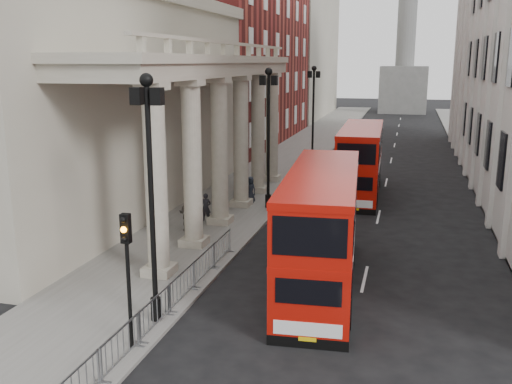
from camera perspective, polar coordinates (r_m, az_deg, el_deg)
name	(u,v)px	position (r m, az deg, el deg)	size (l,w,h in m)	color
sidewalk_west	(269,175)	(44.72, 1.30, 1.67)	(6.00, 140.00, 0.12)	slate
sidewalk_east	(494,187)	(43.91, 22.71, 0.45)	(3.00, 140.00, 0.12)	slate
kerb	(306,177)	(44.12, 5.03, 1.48)	(0.20, 140.00, 0.14)	slate
portico_building	(99,109)	(35.58, -15.38, 7.98)	(9.00, 28.00, 12.00)	#9D9684
brick_building	(242,40)	(63.24, -1.45, 14.92)	(9.00, 32.00, 22.00)	maroon
west_building_far	(298,54)	(94.33, 4.24, 13.62)	(9.00, 30.00, 20.00)	#9D9684
monument_column	(407,18)	(104.86, 14.89, 16.44)	(8.00, 8.00, 54.20)	#60605E
lamp_post_south	(151,184)	(18.85, -10.49, 0.84)	(1.05, 0.44, 8.32)	black
lamp_post_mid	(268,129)	(33.80, 1.25, 6.34)	(1.05, 0.44, 8.32)	black
lamp_post_north	(313,108)	(49.41, 5.75, 8.36)	(1.05, 0.44, 8.32)	black
traffic_light	(127,256)	(17.54, -12.78, -6.30)	(0.28, 0.33, 4.30)	black
crowd_barriers	(139,328)	(18.61, -11.63, -13.22)	(0.50, 18.75, 1.10)	gray
bus_near	(322,227)	(22.64, 6.57, -3.45)	(3.45, 10.98, 4.66)	#AF1008
bus_far	(361,160)	(38.70, 10.42, 3.20)	(2.88, 10.68, 4.58)	#B61108
pedestrian_a	(206,207)	(31.67, -5.03, -1.54)	(0.57, 0.37, 1.56)	black
pedestrian_b	(187,214)	(29.93, -6.88, -2.15)	(0.90, 0.70, 1.86)	black
pedestrian_c	(250,190)	(35.66, -0.59, 0.24)	(0.82, 0.53, 1.67)	black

